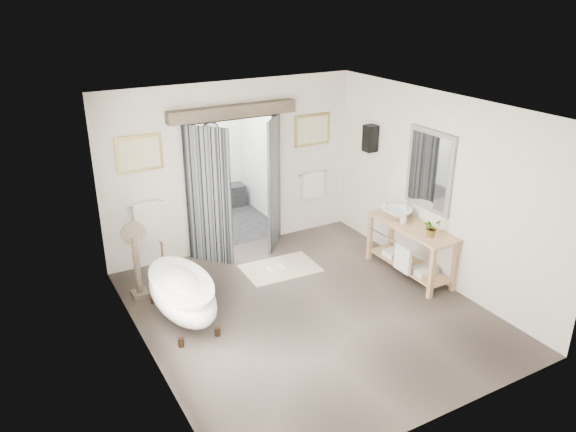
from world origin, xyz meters
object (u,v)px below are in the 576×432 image
object	(u,v)px
clawfoot_tub	(182,293)
rug	(280,268)
vanity	(410,246)
basin	(398,213)

from	to	relation	value
clawfoot_tub	rug	distance (m)	2.03
vanity	basin	world-z (taller)	basin
clawfoot_tub	vanity	world-z (taller)	vanity
basin	clawfoot_tub	bearing A→B (deg)	-171.52
clawfoot_tub	basin	distance (m)	3.63
clawfoot_tub	rug	size ratio (longest dim) A/B	1.44
vanity	basin	distance (m)	0.55
vanity	basin	xyz separation A→B (m)	(0.02, 0.36, 0.42)
clawfoot_tub	basin	xyz separation A→B (m)	(3.59, -0.17, 0.52)
clawfoot_tub	basin	size ratio (longest dim) A/B	3.75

